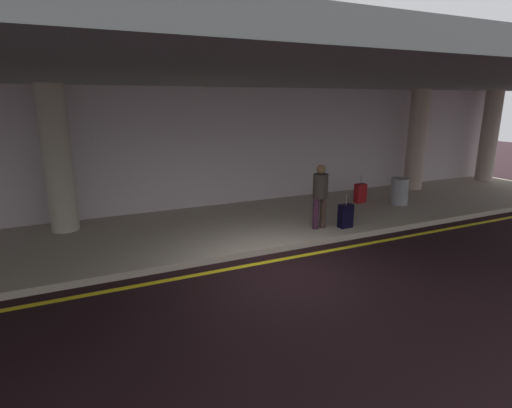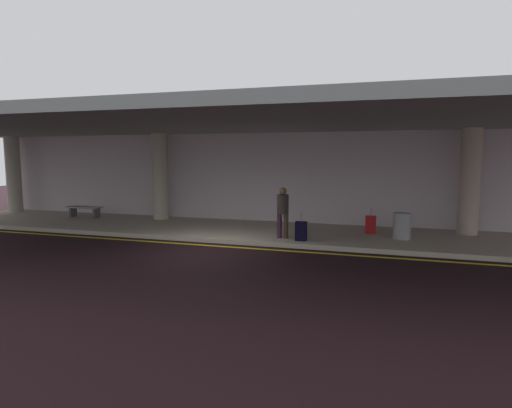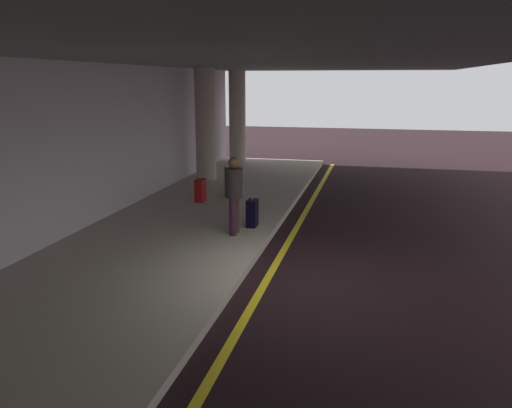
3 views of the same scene
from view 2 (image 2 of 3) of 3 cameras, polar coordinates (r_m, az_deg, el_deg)
ground_plane at (r=13.00m, az=-7.04°, el=-6.19°), size 60.00×60.00×0.00m
sidewalk at (r=15.81m, az=-2.43°, el=-3.59°), size 26.00×4.20×0.15m
lane_stripe_yellow at (r=13.54m, az=-5.99°, el=-5.64°), size 26.00×0.14×0.01m
support_column_far_left at (r=23.51m, az=-30.03°, el=3.52°), size 0.67×0.67×3.65m
support_column_left_mid at (r=18.47m, az=-12.86°, el=3.65°), size 0.67×0.67×3.65m
support_column_center at (r=16.23m, az=27.01°, el=2.72°), size 0.67×0.67×3.65m
ceiling_overhang at (r=15.13m, az=-3.15°, el=10.68°), size 28.00×13.20×0.30m
terminal_back_wall at (r=17.72m, az=-0.01°, el=3.45°), size 26.00×0.30×3.80m
traveler_with_luggage at (r=13.82m, az=3.66°, el=-0.71°), size 0.38×0.38×1.68m
suitcase_upright_primary at (r=15.26m, az=15.28°, el=-2.71°), size 0.36×0.22×0.90m
suitcase_upright_secondary at (r=13.54m, az=6.12°, el=-3.67°), size 0.36×0.22×0.90m
bench_metal at (r=20.04m, az=-22.24°, el=-0.69°), size 1.60×0.50×0.48m
trash_bin_steel at (r=14.58m, az=19.18°, el=-2.82°), size 0.56×0.56×0.85m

